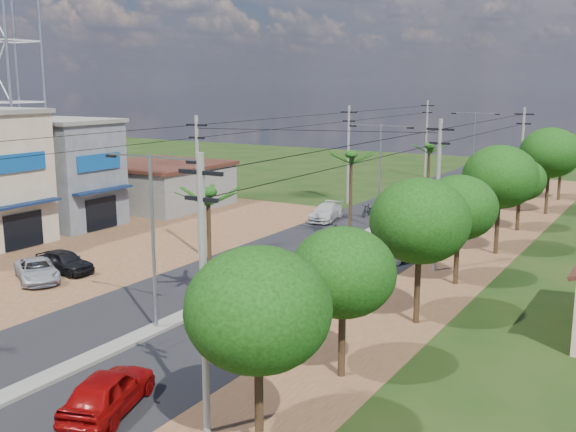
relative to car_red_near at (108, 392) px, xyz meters
name	(u,v)px	position (x,y,z in m)	size (l,w,h in m)	color
ground	(157,331)	(-3.83, 6.66, -0.75)	(160.00, 160.00, 0.00)	black
road	(316,258)	(-3.83, 21.66, -0.73)	(12.00, 110.00, 0.04)	black
median	(337,247)	(-3.83, 24.66, -0.66)	(1.00, 90.00, 0.18)	#605E56
dirt_lot_west	(67,251)	(-18.83, 14.66, -0.74)	(18.00, 46.00, 0.04)	#53351C
dirt_shoulder_east	(445,277)	(4.67, 21.66, -0.74)	(5.00, 90.00, 0.03)	#53351C
shophouse_grey	(63,172)	(-25.81, 20.66, 3.41)	(9.00, 6.40, 8.30)	#4B4F53
low_shed	(160,185)	(-24.83, 30.66, 1.21)	(10.40, 10.40, 3.95)	#605E56
tree_east_a	(258,310)	(5.67, 0.66, 3.73)	(4.40, 4.40, 6.37)	black
tree_east_b	(343,272)	(5.47, 6.66, 3.36)	(4.00, 4.00, 5.83)	black
tree_east_c	(420,221)	(5.87, 13.66, 4.11)	(4.60, 4.60, 6.83)	black
tree_east_d	(459,208)	(5.57, 20.66, 3.58)	(4.20, 4.20, 6.13)	black
tree_east_e	(500,177)	(5.77, 28.66, 4.33)	(4.80, 4.80, 7.14)	black
tree_east_f	(520,180)	(5.37, 36.66, 3.13)	(3.80, 3.80, 5.52)	black
tree_east_g	(550,153)	(5.97, 44.66, 4.49)	(5.00, 5.00, 7.38)	black
tree_east_h	(562,152)	(5.67, 52.66, 3.88)	(4.40, 4.40, 6.52)	black
palm_median_near	(208,198)	(-3.83, 10.66, 4.78)	(2.00, 2.00, 6.15)	black
palm_median_mid	(351,159)	(-3.83, 26.66, 5.15)	(2.00, 2.00, 6.55)	black
palm_median_far	(429,149)	(-3.83, 42.66, 4.51)	(2.00, 2.00, 5.85)	black
streetlight_near	(153,228)	(-3.83, 6.66, 4.03)	(5.10, 0.18, 8.00)	gray
streetlight_mid	(380,167)	(-3.83, 31.66, 4.03)	(5.10, 0.18, 8.00)	gray
streetlight_far	(474,142)	(-3.83, 56.66, 4.03)	(5.10, 0.18, 8.00)	gray
utility_pole_w_b	(198,182)	(-10.83, 18.66, 4.00)	(1.60, 0.24, 9.00)	#605E56
utility_pole_w_c	(348,152)	(-10.83, 40.66, 4.00)	(1.60, 0.24, 9.00)	#605E56
utility_pole_w_d	(426,137)	(-10.83, 61.66, 4.00)	(1.60, 0.24, 9.00)	#605E56
utility_pole_e_a	(204,290)	(3.67, 0.66, 4.00)	(1.60, 0.24, 9.00)	#605E56
utility_pole_e_b	(438,192)	(3.67, 22.66, 4.00)	(1.60, 0.24, 9.00)	#605E56
utility_pole_e_c	(521,157)	(3.67, 44.66, 4.00)	(1.60, 0.24, 9.00)	#605E56
car_red_near	(108,392)	(0.00, 0.00, 0.00)	(1.78, 4.43, 1.51)	#790706
car_silver_mid	(403,251)	(1.17, 23.92, -0.10)	(1.39, 3.98, 1.31)	#A3A7AB
car_white_far	(326,213)	(-8.83, 32.57, -0.09)	(1.86, 4.57, 1.33)	#A9AAA5
car_parked_silver	(37,271)	(-14.85, 9.09, -0.14)	(2.03, 4.40, 1.22)	#A3A7AB
car_parked_dark	(64,262)	(-14.87, 11.04, -0.08)	(1.60, 3.98, 1.36)	black
moto_rider_west_a	(335,229)	(-5.94, 28.54, -0.34)	(0.55, 1.57, 0.83)	black
moto_rider_west_b	(367,211)	(-6.60, 35.67, -0.23)	(0.49, 1.75, 1.05)	black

